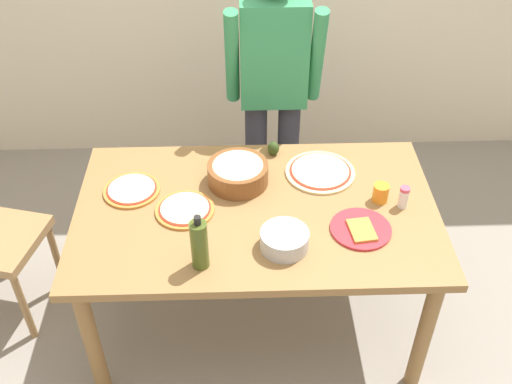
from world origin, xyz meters
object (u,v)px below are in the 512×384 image
at_px(salt_shaker, 404,197).
at_px(popcorn_bowl, 238,172).
at_px(person_cook, 273,85).
at_px(pizza_raw_on_board, 320,172).
at_px(avocado, 273,148).
at_px(olive_oil_bottle, 199,244).
at_px(pizza_cooked_on_tray, 185,209).
at_px(plate_with_slice, 361,229).
at_px(mixing_bowl_steel, 284,240).
at_px(dining_table, 256,223).
at_px(pizza_second_cooked, 132,190).
at_px(cup_orange, 381,193).

bearing_deg(salt_shaker, popcorn_bowl, 164.93).
height_order(person_cook, salt_shaker, person_cook).
height_order(pizza_raw_on_board, avocado, avocado).
height_order(popcorn_bowl, olive_oil_bottle, olive_oil_bottle).
distance_m(pizza_cooked_on_tray, plate_with_slice, 0.77).
bearing_deg(pizza_raw_on_board, avocado, 143.17).
bearing_deg(mixing_bowl_steel, dining_table, 113.30).
bearing_deg(popcorn_bowl, pizza_cooked_on_tray, -140.57).
bearing_deg(plate_with_slice, pizza_cooked_on_tray, 168.72).
xyz_separation_m(dining_table, salt_shaker, (0.64, -0.01, 0.14)).
height_order(person_cook, pizza_second_cooked, person_cook).
bearing_deg(pizza_cooked_on_tray, salt_shaker, -0.06).
relative_size(pizza_cooked_on_tray, pizza_second_cooked, 1.01).
bearing_deg(plate_with_slice, pizza_raw_on_board, 107.72).
bearing_deg(cup_orange, pizza_raw_on_board, 139.94).
bearing_deg(pizza_raw_on_board, pizza_cooked_on_tray, -158.34).
xyz_separation_m(popcorn_bowl, salt_shaker, (0.72, -0.19, -0.01)).
distance_m(person_cook, mixing_bowl_steel, 1.01).
xyz_separation_m(person_cook, cup_orange, (0.44, -0.72, -0.14)).
xyz_separation_m(olive_oil_bottle, salt_shaker, (0.88, 0.32, -0.06)).
bearing_deg(avocado, plate_with_slice, -58.59).
distance_m(pizza_raw_on_board, avocado, 0.27).
bearing_deg(olive_oil_bottle, dining_table, 55.29).
bearing_deg(avocado, person_cook, 87.25).
height_order(plate_with_slice, olive_oil_bottle, olive_oil_bottle).
distance_m(pizza_raw_on_board, plate_with_slice, 0.42).
xyz_separation_m(pizza_raw_on_board, cup_orange, (0.24, -0.20, 0.03)).
bearing_deg(cup_orange, salt_shaker, -25.75).
distance_m(plate_with_slice, mixing_bowl_steel, 0.34).
bearing_deg(pizza_raw_on_board, salt_shaker, -36.61).
height_order(mixing_bowl_steel, cup_orange, cup_orange).
height_order(plate_with_slice, popcorn_bowl, popcorn_bowl).
bearing_deg(olive_oil_bottle, person_cook, 72.44).
relative_size(dining_table, plate_with_slice, 6.15).
height_order(dining_table, pizza_cooked_on_tray, pizza_cooked_on_tray).
distance_m(pizza_second_cooked, mixing_bowl_steel, 0.77).
height_order(person_cook, pizza_cooked_on_tray, person_cook).
bearing_deg(mixing_bowl_steel, pizza_raw_on_board, 67.22).
relative_size(pizza_raw_on_board, cup_orange, 3.87).
xyz_separation_m(dining_table, olive_oil_bottle, (-0.23, -0.33, 0.20)).
xyz_separation_m(dining_table, pizza_cooked_on_tray, (-0.31, -0.01, 0.10)).
bearing_deg(popcorn_bowl, avocado, 50.68).
relative_size(dining_table, pizza_second_cooked, 6.21).
distance_m(dining_table, cup_orange, 0.57).
xyz_separation_m(person_cook, pizza_raw_on_board, (0.20, -0.52, -0.17)).
distance_m(pizza_cooked_on_tray, avocado, 0.58).
bearing_deg(pizza_cooked_on_tray, person_cook, 60.80).
height_order(pizza_raw_on_board, plate_with_slice, plate_with_slice).
bearing_deg(salt_shaker, olive_oil_bottle, -159.69).
bearing_deg(person_cook, salt_shaker, -55.30).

